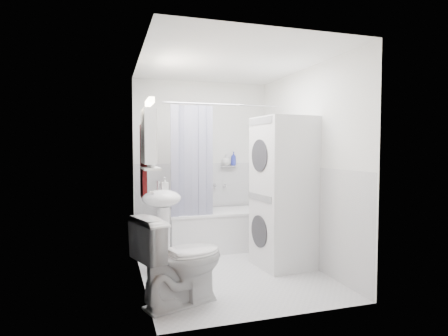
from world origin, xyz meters
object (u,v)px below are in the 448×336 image
object	(u,v)px
toilet	(180,260)
washer_dryer	(284,192)
bathtub	(218,228)
sink	(162,211)

from	to	relation	value
toilet	washer_dryer	bearing A→B (deg)	-81.61
bathtub	toilet	xyz separation A→B (m)	(-0.85, -1.70, 0.11)
sink	washer_dryer	xyz separation A→B (m)	(1.43, -0.20, 0.19)
bathtub	washer_dryer	xyz separation A→B (m)	(0.55, -0.96, 0.60)
washer_dryer	toilet	size ratio (longest dim) A/B	2.16
washer_dryer	sink	bearing A→B (deg)	167.02
bathtub	sink	xyz separation A→B (m)	(-0.88, -0.76, 0.40)
bathtub	washer_dryer	size ratio (longest dim) A/B	0.79
bathtub	sink	world-z (taller)	sink
bathtub	sink	size ratio (longest dim) A/B	1.36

